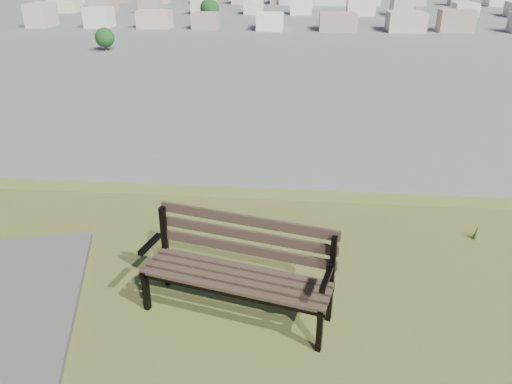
# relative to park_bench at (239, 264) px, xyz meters

# --- Properties ---
(park_bench) EXTENTS (1.79, 0.94, 0.90)m
(park_bench) POSITION_rel_park_bench_xyz_m (0.00, 0.00, 0.00)
(park_bench) COLOR #3B2E22
(park_bench) RESTS_ON hilltop_mesa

